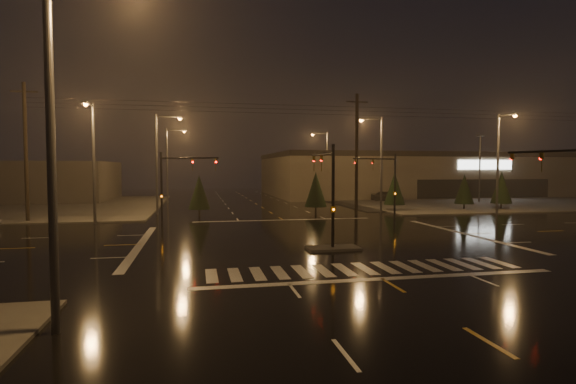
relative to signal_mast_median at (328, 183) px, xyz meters
name	(u,v)px	position (x,y,z in m)	size (l,w,h in m)	color
ground	(315,239)	(0.00, 3.07, -3.75)	(140.00, 140.00, 0.00)	black
sidewalk_ne	(462,200)	(30.00, 33.07, -3.69)	(36.00, 36.00, 0.12)	#42403B
sidewalk_nw	(4,207)	(-30.00, 33.07, -3.69)	(36.00, 36.00, 0.12)	#42403B
median_island	(333,248)	(0.00, -0.93, -3.68)	(3.00, 1.60, 0.15)	#42403B
crosswalk	(365,268)	(0.00, -5.93, -3.75)	(15.00, 2.60, 0.01)	beige
stop_bar_near	(382,279)	(0.00, -7.93, -3.75)	(16.00, 0.50, 0.01)	beige
stop_bar_far	(283,220)	(0.00, 14.07, -3.75)	(16.00, 0.50, 0.01)	beige
parking_lot	(502,201)	(35.00, 31.07, -3.71)	(50.00, 24.00, 0.08)	black
retail_building	(436,173)	(35.00, 49.06, 0.09)	(60.20, 28.30, 7.20)	brown
commercial_block	(0,181)	(-35.00, 45.07, -0.95)	(30.00, 18.00, 5.60)	#423E3A
signal_mast_median	(328,183)	(0.00, 0.00, 0.00)	(0.25, 4.59, 6.00)	black
signal_mast_ne	(387,178)	(9.50, 13.21, 0.04)	(4.84, 1.86, 6.00)	black
signal_mast_nw	(173,179)	(-9.50, 13.21, 0.04)	(4.84, 1.86, 6.00)	black
signal_mast_se	(569,187)	(10.23, -6.68, -0.04)	(1.55, 3.87, 6.00)	black
streetlight_0	(63,126)	(-11.18, -11.93, 2.05)	(2.77, 0.32, 10.00)	#38383A
streetlight_1	(160,157)	(-11.18, 21.07, 2.05)	(2.77, 0.32, 10.00)	#38383A
streetlight_2	(169,160)	(-11.18, 37.07, 2.05)	(2.77, 0.32, 10.00)	#38383A
streetlight_3	(379,157)	(11.18, 19.07, 2.05)	(2.77, 0.32, 10.00)	#38383A
streetlight_4	(325,161)	(11.18, 39.07, 2.05)	(2.77, 0.32, 10.00)	#38383A
streetlight_5	(93,154)	(-16.00, 14.26, 2.05)	(0.32, 2.77, 10.00)	#38383A
streetlight_6	(500,157)	(22.00, 14.26, 2.05)	(0.32, 2.77, 10.00)	#38383A
utility_pole_0	(26,151)	(-22.00, 17.07, 2.38)	(2.20, 0.32, 12.00)	black
utility_pole_1	(357,153)	(8.00, 17.07, 2.38)	(2.20, 0.32, 12.00)	black
conifer_0	(395,188)	(13.55, 20.23, -1.29)	(2.25, 2.25, 4.22)	black
conifer_1	(464,189)	(21.69, 19.75, -1.40)	(2.12, 2.12, 4.01)	black
conifer_2	(501,187)	(26.20, 19.51, -1.25)	(2.31, 2.31, 4.31)	black
conifer_3	(199,192)	(-7.37, 18.78, -1.42)	(2.10, 2.10, 3.98)	black
conifer_4	(316,189)	(4.39, 19.21, -1.27)	(2.29, 2.29, 4.27)	black
car_parked	(387,196)	(18.27, 32.70, -2.98)	(1.81, 4.51, 1.54)	black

